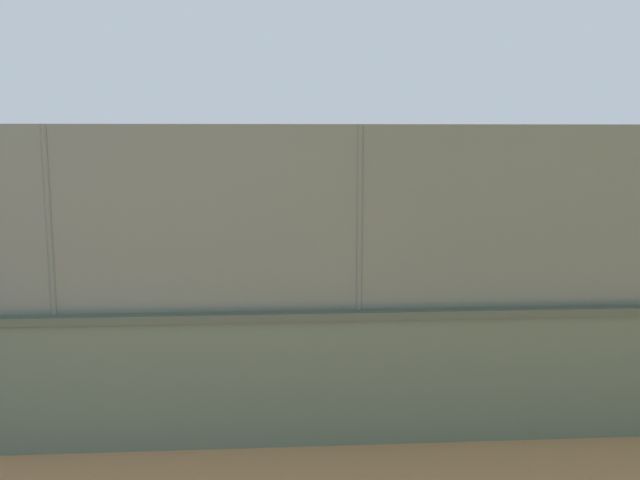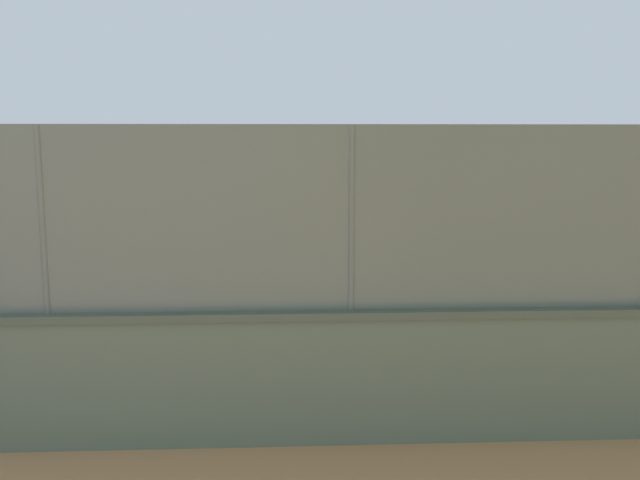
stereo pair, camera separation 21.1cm
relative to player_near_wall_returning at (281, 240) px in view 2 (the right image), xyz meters
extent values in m
plane|color=tan|center=(0.68, -3.60, -1.03)|extent=(260.00, 260.00, 0.00)
cube|color=slate|center=(0.92, 7.35, -0.36)|extent=(33.94, 1.03, 1.32)
cube|color=#4D594D|center=(0.92, 7.35, 0.34)|extent=(33.94, 1.09, 0.08)
cube|color=slate|center=(0.92, 7.35, 1.30)|extent=(33.25, 0.77, 1.86)
cylinder|color=slate|center=(-0.59, 7.38, 1.30)|extent=(0.07, 0.07, 1.86)
cylinder|color=slate|center=(2.43, 7.31, 1.30)|extent=(0.07, 0.07, 1.86)
cylinder|color=#B2B2B2|center=(0.09, 0.06, -0.60)|extent=(0.21, 0.21, 0.85)
cylinder|color=#B2B2B2|center=(-0.04, -0.09, -0.60)|extent=(0.21, 0.21, 0.85)
cylinder|color=#3372B2|center=(0.02, -0.01, 0.14)|extent=(0.48, 0.48, 0.63)
cylinder|color=#936B4C|center=(0.19, 0.26, 0.26)|extent=(0.51, 0.46, 0.17)
cylinder|color=#936B4C|center=(-0.41, -0.06, 0.26)|extent=(0.51, 0.46, 0.17)
sphere|color=#936B4C|center=(0.02, -0.01, 0.57)|extent=(0.24, 0.24, 0.24)
cylinder|color=black|center=(0.02, -0.01, 0.67)|extent=(0.35, 0.35, 0.05)
cylinder|color=black|center=(-0.55, 0.06, 0.26)|extent=(0.25, 0.22, 0.04)
ellipsoid|color=#333338|center=(-0.72, 0.21, 0.26)|extent=(0.25, 0.22, 0.24)
cylinder|color=#591919|center=(-3.70, -2.05, -0.66)|extent=(0.21, 0.21, 0.74)
cylinder|color=#591919|center=(-3.57, -2.21, -0.66)|extent=(0.21, 0.21, 0.74)
cylinder|color=white|center=(-3.64, -2.13, -0.02)|extent=(0.48, 0.48, 0.54)
cylinder|color=brown|center=(-3.86, -1.94, 0.09)|extent=(0.46, 0.40, 0.16)
cylinder|color=brown|center=(-3.69, -2.54, 0.09)|extent=(0.46, 0.40, 0.16)
sphere|color=brown|center=(-3.64, -2.13, 0.36)|extent=(0.21, 0.21, 0.21)
cylinder|color=navy|center=(-3.64, -2.13, 0.45)|extent=(0.31, 0.31, 0.05)
cylinder|color=black|center=(-3.83, -2.65, 0.09)|extent=(0.26, 0.22, 0.04)
ellipsoid|color=#333338|center=(-4.00, -2.79, 0.09)|extent=(0.25, 0.21, 0.24)
cylinder|color=#591919|center=(-0.06, 2.99, -0.62)|extent=(0.17, 0.17, 0.81)
cylinder|color=#591919|center=(-0.08, 3.19, -0.62)|extent=(0.17, 0.17, 0.81)
cylinder|color=#D14C42|center=(-0.07, 3.09, 0.09)|extent=(0.38, 0.38, 0.60)
cylinder|color=#936B4C|center=(0.02, 2.79, 0.21)|extent=(0.58, 0.15, 0.17)
cylinder|color=#936B4C|center=(0.20, 3.43, 0.21)|extent=(0.58, 0.15, 0.17)
sphere|color=#936B4C|center=(-0.07, 3.09, 0.51)|extent=(0.23, 0.23, 0.23)
cylinder|color=black|center=(-0.07, 3.09, 0.61)|extent=(0.27, 0.27, 0.05)
cylinder|color=black|center=(0.37, 3.45, 0.21)|extent=(0.30, 0.07, 0.04)
ellipsoid|color=#333338|center=(0.59, 3.48, 0.21)|extent=(0.30, 0.06, 0.24)
sphere|color=white|center=(0.75, 1.19, -0.92)|extent=(0.20, 0.20, 0.20)
camera|label=1|loc=(0.42, 14.17, 2.11)|focal=38.88mm
camera|label=2|loc=(0.21, 14.19, 2.11)|focal=38.88mm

